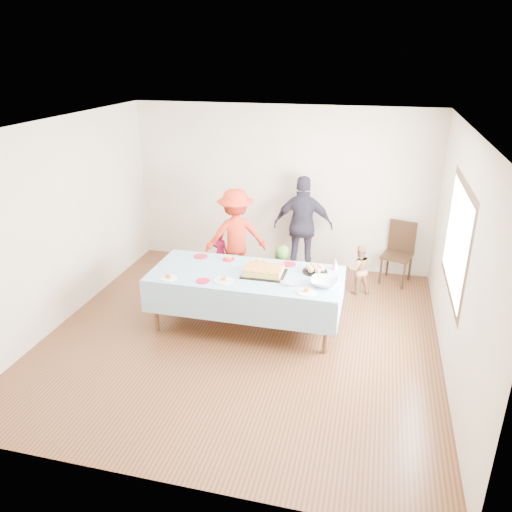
{
  "coord_description": "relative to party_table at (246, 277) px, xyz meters",
  "views": [
    {
      "loc": [
        1.54,
        -5.46,
        3.49
      ],
      "look_at": [
        0.11,
        0.3,
        1.02
      ],
      "focal_mm": 35.0,
      "sensor_mm": 36.0,
      "label": 1
    }
  ],
  "objects": [
    {
      "name": "fork_pile",
      "position": [
        0.62,
        -0.24,
        0.09
      ],
      "size": [
        0.24,
        0.18,
        0.07
      ],
      "primitive_type": null,
      "color": "white",
      "rests_on": "party_table"
    },
    {
      "name": "party_table",
      "position": [
        0.0,
        0.0,
        0.0
      ],
      "size": [
        2.5,
        1.1,
        0.78
      ],
      "color": "#54311C",
      "rests_on": "ground"
    },
    {
      "name": "ground",
      "position": [
        0.02,
        -0.27,
        -0.72
      ],
      "size": [
        5.0,
        5.0,
        0.0
      ],
      "primitive_type": "plane",
      "color": "#4E2A16",
      "rests_on": "ground"
    },
    {
      "name": "plate_white_mid",
      "position": [
        -0.21,
        -0.3,
        0.06
      ],
      "size": [
        0.24,
        0.24,
        0.01
      ],
      "primitive_type": "cylinder",
      "color": "white",
      "rests_on": "party_table"
    },
    {
      "name": "adult_right",
      "position": [
        0.45,
        1.93,
        0.1
      ],
      "size": [
        0.99,
        0.46,
        1.65
      ],
      "primitive_type": "imported",
      "rotation": [
        0.0,
        0.0,
        3.2
      ],
      "color": "#302C3C",
      "rests_on": "ground"
    },
    {
      "name": "dining_chair",
      "position": [
        2.0,
        1.97,
        -0.18
      ],
      "size": [
        0.53,
        0.53,
        0.99
      ],
      "rotation": [
        0.0,
        0.0,
        -0.29
      ],
      "color": "black",
      "rests_on": "ground"
    },
    {
      "name": "adult_left",
      "position": [
        -0.53,
        1.38,
        0.04
      ],
      "size": [
        1.12,
        0.9,
        1.52
      ],
      "primitive_type": "imported",
      "rotation": [
        0.0,
        0.0,
        3.53
      ],
      "color": "red",
      "rests_on": "ground"
    },
    {
      "name": "plate_red_far_c",
      "position": [
        0.08,
        0.36,
        0.06
      ],
      "size": [
        0.16,
        0.16,
        0.01
      ],
      "primitive_type": "cylinder",
      "color": "red",
      "rests_on": "party_table"
    },
    {
      "name": "plate_red_near",
      "position": [
        -0.46,
        -0.37,
        0.06
      ],
      "size": [
        0.17,
        0.17,
        0.01
      ],
      "primitive_type": "cylinder",
      "color": "red",
      "rests_on": "party_table"
    },
    {
      "name": "punch_bowl",
      "position": [
        1.04,
        -0.12,
        0.1
      ],
      "size": [
        0.34,
        0.34,
        0.08
      ],
      "primitive_type": "imported",
      "color": "silver",
      "rests_on": "party_table"
    },
    {
      "name": "plate_red_far_a",
      "position": [
        -0.76,
        0.38,
        0.06
      ],
      "size": [
        0.2,
        0.2,
        0.01
      ],
      "primitive_type": "cylinder",
      "color": "red",
      "rests_on": "party_table"
    },
    {
      "name": "plate_red_far_d",
      "position": [
        0.5,
        0.41,
        0.06
      ],
      "size": [
        0.2,
        0.2,
        0.01
      ],
      "primitive_type": "cylinder",
      "color": "red",
      "rests_on": "party_table"
    },
    {
      "name": "plate_white_right",
      "position": [
        0.85,
        -0.37,
        0.06
      ],
      "size": [
        0.23,
        0.23,
        0.01
      ],
      "primitive_type": "cylinder",
      "color": "white",
      "rests_on": "party_table"
    },
    {
      "name": "toddler_right",
      "position": [
        1.41,
        1.37,
        -0.33
      ],
      "size": [
        0.46,
        0.4,
        0.78
      ],
      "primitive_type": "imported",
      "rotation": [
        0.0,
        0.0,
        3.48
      ],
      "color": "#B57B54",
      "rests_on": "ground"
    },
    {
      "name": "plate_red_far_b",
      "position": [
        -0.35,
        0.38,
        0.06
      ],
      "size": [
        0.17,
        0.17,
        0.01
      ],
      "primitive_type": "cylinder",
      "color": "red",
      "rests_on": "party_table"
    },
    {
      "name": "party_hat",
      "position": [
        1.12,
        0.4,
        0.14
      ],
      "size": [
        0.1,
        0.1,
        0.16
      ],
      "primitive_type": "cone",
      "color": "white",
      "rests_on": "party_table"
    },
    {
      "name": "birthday_cake",
      "position": [
        0.24,
        0.02,
        0.1
      ],
      "size": [
        0.55,
        0.43,
        0.1
      ],
      "color": "black",
      "rests_on": "party_table"
    },
    {
      "name": "plate_white_left",
      "position": [
        -0.92,
        -0.4,
        0.06
      ],
      "size": [
        0.21,
        0.21,
        0.01
      ],
      "primitive_type": "cylinder",
      "color": "white",
      "rests_on": "party_table"
    },
    {
      "name": "rolls_tray",
      "position": [
        0.87,
        0.25,
        0.1
      ],
      "size": [
        0.33,
        0.33,
        0.1
      ],
      "color": "black",
      "rests_on": "party_table"
    },
    {
      "name": "toddler_left",
      "position": [
        -0.84,
        1.48,
        -0.33
      ],
      "size": [
        0.32,
        0.24,
        0.79
      ],
      "primitive_type": "imported",
      "rotation": [
        0.0,
        0.0,
        2.93
      ],
      "color": "#B5164D",
      "rests_on": "ground"
    },
    {
      "name": "room_walls",
      "position": [
        0.07,
        -0.27,
        1.05
      ],
      "size": [
        5.04,
        5.04,
        2.72
      ],
      "color": "beige",
      "rests_on": "ground"
    },
    {
      "name": "toddler_mid",
      "position": [
        0.3,
        0.92,
        -0.3
      ],
      "size": [
        0.48,
        0.38,
        0.84
      ],
      "primitive_type": "imported",
      "rotation": [
        0.0,
        0.0,
        2.83
      ],
      "color": "#457A28",
      "rests_on": "ground"
    }
  ]
}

